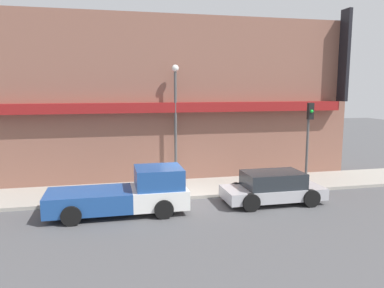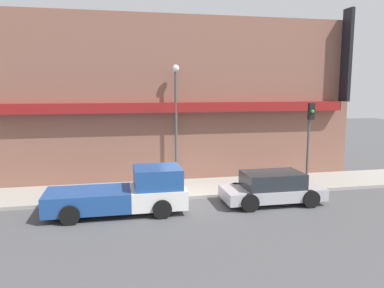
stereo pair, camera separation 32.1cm
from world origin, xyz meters
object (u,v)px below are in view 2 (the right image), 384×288
at_px(pickup_truck, 127,193).
at_px(street_lamp, 176,111).
at_px(fire_hydrant, 140,189).
at_px(traffic_light, 310,130).
at_px(parked_car, 272,188).

xyz_separation_m(pickup_truck, street_lamp, (2.69, 3.99, 3.07)).
xyz_separation_m(pickup_truck, fire_hydrant, (0.67, 1.95, -0.37)).
bearing_deg(traffic_light, parked_car, -146.40).
distance_m(parked_car, street_lamp, 6.25).
distance_m(street_lamp, traffic_light, 6.69).
height_order(fire_hydrant, traffic_light, traffic_light).
distance_m(pickup_truck, parked_car, 6.29).
distance_m(pickup_truck, street_lamp, 5.70).
relative_size(pickup_truck, fire_hydrant, 9.63).
xyz_separation_m(fire_hydrant, traffic_light, (8.25, -0.20, 2.55)).
relative_size(fire_hydrant, street_lamp, 0.10).
bearing_deg(fire_hydrant, parked_car, -19.17).
bearing_deg(fire_hydrant, street_lamp, 45.34).
xyz_separation_m(fire_hydrant, street_lamp, (2.01, 2.04, 3.44)).
bearing_deg(traffic_light, pickup_truck, -168.90).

